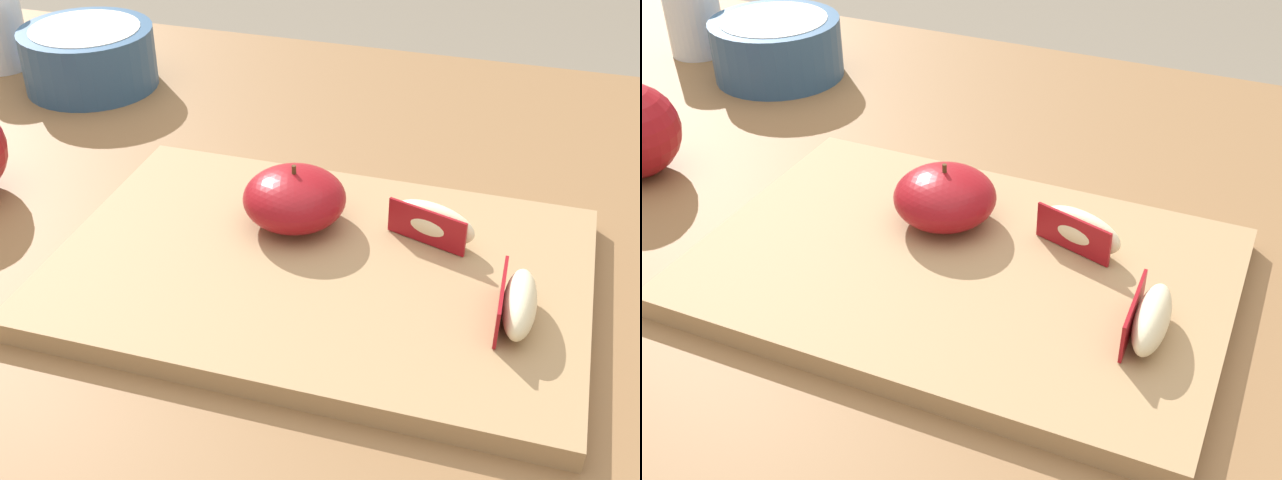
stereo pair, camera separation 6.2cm
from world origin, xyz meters
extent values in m
cube|color=brown|center=(0.00, 0.00, 0.71)|extent=(1.38, 0.88, 0.03)
cube|color=brown|center=(-0.63, 0.38, 0.35)|extent=(0.06, 0.06, 0.69)
cube|color=#A37F56|center=(0.04, -0.06, 0.73)|extent=(0.41, 0.28, 0.02)
ellipsoid|color=maroon|center=(0.00, -0.01, 0.76)|extent=(0.09, 0.09, 0.05)
cylinder|color=#4C3319|center=(0.00, -0.01, 0.79)|extent=(0.00, 0.00, 0.01)
ellipsoid|color=beige|center=(0.19, -0.09, 0.75)|extent=(0.03, 0.07, 0.03)
cube|color=maroon|center=(0.18, -0.09, 0.75)|extent=(0.00, 0.07, 0.03)
ellipsoid|color=beige|center=(0.11, 0.00, 0.75)|extent=(0.08, 0.04, 0.03)
cube|color=maroon|center=(0.11, -0.01, 0.75)|extent=(0.07, 0.02, 0.03)
cylinder|color=#2D517A|center=(-0.33, 0.23, 0.75)|extent=(0.15, 0.15, 0.07)
cylinder|color=white|center=(-0.33, 0.23, 0.76)|extent=(0.12, 0.12, 0.06)
camera|label=1|loc=(0.19, -0.55, 1.11)|focal=45.83mm
camera|label=2|loc=(0.24, -0.53, 1.11)|focal=45.83mm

